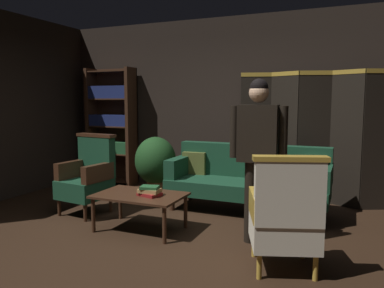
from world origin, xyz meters
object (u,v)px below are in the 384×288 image
folding_screen (314,136)px  armchair_wing_left (88,176)px  standing_figure (258,146)px  potted_plant (156,162)px  bookshelf (112,123)px  armchair_gilt_accent (285,216)px  book_green_cloth (150,187)px  coffee_table (140,198)px  velvet_couch (248,178)px  book_red_leather (150,194)px  book_tan_leather (150,191)px

folding_screen → armchair_wing_left: 3.19m
standing_figure → potted_plant: bearing=145.6°
bookshelf → armchair_gilt_accent: bookshelf is taller
bookshelf → armchair_wing_left: size_ratio=1.97×
armchair_gilt_accent → book_green_cloth: size_ratio=5.25×
coffee_table → bookshelf: bearing=131.3°
standing_figure → potted_plant: size_ratio=1.83×
velvet_couch → book_green_cloth: (-0.80, -1.28, 0.06)m
armchair_gilt_accent → book_green_cloth: bearing=165.1°
folding_screen → potted_plant: 2.38m
book_green_cloth → armchair_wing_left: bearing=163.0°
book_red_leather → velvet_couch: bearing=57.9°
armchair_gilt_accent → book_tan_leather: (-1.56, 0.41, -0.01)m
book_red_leather → coffee_table: bearing=172.9°
folding_screen → armchair_gilt_accent: folding_screen is taller
folding_screen → book_tan_leather: bearing=-127.8°
potted_plant → armchair_wing_left: bearing=-110.0°
coffee_table → armchair_gilt_accent: (1.70, -0.43, 0.12)m
armchair_wing_left → armchair_gilt_accent: bearing=-15.8°
bookshelf → potted_plant: size_ratio=2.20×
folding_screen → coffee_table: (-1.69, -1.99, -0.61)m
armchair_gilt_accent → potted_plant: (-2.27, 1.87, 0.05)m
book_red_leather → bookshelf: bearing=133.2°
potted_plant → book_tan_leather: 1.62m
armchair_wing_left → potted_plant: size_ratio=1.12×
armchair_gilt_accent → bookshelf: bearing=144.9°
folding_screen → book_green_cloth: (-1.56, -2.01, -0.47)m
velvet_couch → book_green_cloth: bearing=-122.1°
folding_screen → armchair_gilt_accent: (0.01, -2.42, -0.50)m
folding_screen → potted_plant: bearing=-166.2°
book_tan_leather → armchair_wing_left: bearing=163.0°
armchair_gilt_accent → potted_plant: bearing=140.6°
folding_screen → book_red_leather: size_ratio=8.93×
book_tan_leather → book_green_cloth: book_green_cloth is taller
standing_figure → book_green_cloth: bearing=-172.5°
bookshelf → standing_figure: bookshelf is taller
armchair_gilt_accent → standing_figure: size_ratio=0.61×
book_green_cloth → folding_screen: bearing=52.2°
folding_screen → standing_figure: folding_screen is taller
armchair_wing_left → book_tan_leather: size_ratio=4.44×
book_red_leather → folding_screen: bearing=52.2°
potted_plant → standing_figure: bearing=-34.4°
book_green_cloth → armchair_gilt_accent: bearing=-14.9°
standing_figure → book_red_leather: bearing=-172.5°
bookshelf → book_green_cloth: bearing=-46.8°
velvet_couch → bookshelf: bearing=164.6°
coffee_table → book_green_cloth: book_green_cloth is taller
coffee_table → book_green_cloth: (0.14, -0.02, 0.14)m
book_red_leather → book_green_cloth: size_ratio=1.21×
folding_screen → velvet_couch: (-0.76, -0.73, -0.53)m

